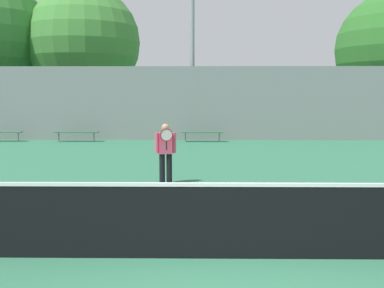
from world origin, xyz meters
The scene contains 9 objects.
ground_plane centered at (0.00, 0.00, 0.00)m, with size 100.00×100.00×0.00m, color #2D6B4C.
tennis_net centered at (0.00, 0.00, 0.53)m, with size 12.17×0.09×1.04m.
tennis_player centered at (-1.27, 5.10, 0.83)m, with size 0.52×0.44×1.50m.
bench_courtside_near centered at (-0.27, 15.20, 0.43)m, with size 2.00×0.40×0.47m.
bench_adjacent_court centered at (-9.68, 15.20, 0.42)m, with size 1.68×0.40×0.47m.
bench_by_gate centered at (-6.25, 15.20, 0.43)m, with size 2.10×0.40×0.47m.
light_pole_near_left centered at (-0.78, 16.70, 5.45)m, with size 0.90×0.60×9.19m.
back_fence centered at (0.00, 16.07, 1.79)m, with size 34.42×0.06×3.58m.
tree_green_tall centered at (-7.42, 21.80, 5.36)m, with size 6.80×6.80×8.76m.
Camera 1 is at (-0.47, -5.89, 2.21)m, focal length 42.00 mm.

